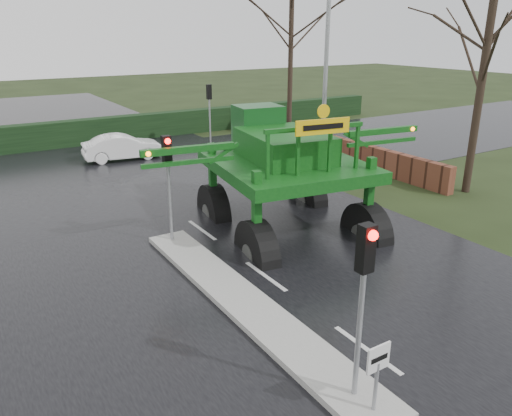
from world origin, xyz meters
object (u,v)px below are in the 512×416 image
traffic_signal_near (364,276)px  street_light_right (322,42)px  traffic_signal_far (209,101)px  crop_sprayer (253,169)px  white_sedan (124,160)px  traffic_signal_mid (168,166)px  keep_left_sign (378,368)px

traffic_signal_near → street_light_right: size_ratio=0.35×
traffic_signal_near → traffic_signal_far: bearing=69.6°
crop_sprayer → white_sedan: 13.81m
traffic_signal_far → street_light_right: (1.69, -8.01, 3.40)m
traffic_signal_mid → white_sedan: size_ratio=0.87×
traffic_signal_far → street_light_right: bearing=101.9°
street_light_right → white_sedan: (-7.31, 7.13, -5.99)m
white_sedan → traffic_signal_far: bearing=-74.5°
traffic_signal_mid → street_light_right: bearing=25.4°
crop_sprayer → white_sedan: size_ratio=2.46×
street_light_right → white_sedan: bearing=135.7°
traffic_signal_mid → crop_sprayer: bearing=-45.4°
traffic_signal_near → white_sedan: (2.18, 20.14, -2.59)m
traffic_signal_near → street_light_right: bearing=53.9°
traffic_signal_mid → crop_sprayer: crop_sprayer is taller
traffic_signal_far → traffic_signal_mid: bearing=58.1°
traffic_signal_mid → keep_left_sign: bearing=-90.0°
traffic_signal_near → traffic_signal_far: same height
traffic_signal_near → street_light_right: (9.49, 13.01, 3.40)m
traffic_signal_near → crop_sprayer: crop_sprayer is taller
traffic_signal_near → street_light_right: street_light_right is taller
traffic_signal_mid → traffic_signal_near: bearing=-90.0°
street_light_right → crop_sprayer: (-7.61, -6.42, -3.34)m
crop_sprayer → keep_left_sign: bearing=-96.4°
traffic_signal_mid → white_sedan: bearing=79.4°
street_light_right → keep_left_sign: bearing=-125.1°
keep_left_sign → traffic_signal_far: bearing=70.1°
traffic_signal_near → white_sedan: 20.42m
traffic_signal_near → crop_sprayer: (1.88, 6.59, 0.06)m
crop_sprayer → white_sedan: crop_sprayer is taller
keep_left_sign → traffic_signal_mid: traffic_signal_mid is taller
traffic_signal_far → crop_sprayer: size_ratio=0.35×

